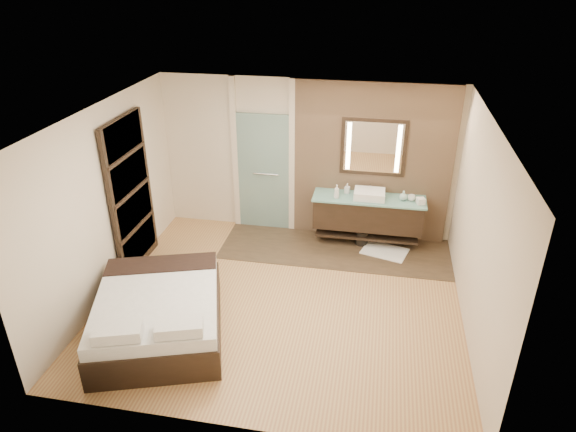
% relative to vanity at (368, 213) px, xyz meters
% --- Properties ---
extents(floor, '(5.00, 5.00, 0.00)m').
position_rel_vanity_xyz_m(floor, '(-1.10, -1.92, -0.58)').
color(floor, '#A36944').
rests_on(floor, ground).
extents(tile_strip, '(3.80, 1.30, 0.01)m').
position_rel_vanity_xyz_m(tile_strip, '(-0.50, -0.32, -0.57)').
color(tile_strip, '#382A1E').
rests_on(tile_strip, floor).
extents(stone_wall, '(2.60, 0.08, 2.70)m').
position_rel_vanity_xyz_m(stone_wall, '(0.00, 0.29, 0.77)').
color(stone_wall, tan).
rests_on(stone_wall, floor).
extents(vanity, '(1.85, 0.55, 0.88)m').
position_rel_vanity_xyz_m(vanity, '(0.00, 0.00, 0.00)').
color(vanity, black).
rests_on(vanity, stone_wall).
extents(mirror_unit, '(1.06, 0.04, 0.96)m').
position_rel_vanity_xyz_m(mirror_unit, '(0.00, 0.24, 1.07)').
color(mirror_unit, black).
rests_on(mirror_unit, stone_wall).
extents(frosted_door, '(1.10, 0.12, 2.70)m').
position_rel_vanity_xyz_m(frosted_door, '(-1.85, 0.28, 0.56)').
color(frosted_door, silver).
rests_on(frosted_door, floor).
extents(shoji_partition, '(0.06, 1.20, 2.40)m').
position_rel_vanity_xyz_m(shoji_partition, '(-3.53, -1.32, 0.63)').
color(shoji_partition, black).
rests_on(shoji_partition, floor).
extents(bed, '(2.07, 2.32, 0.74)m').
position_rel_vanity_xyz_m(bed, '(-2.52, -2.88, -0.27)').
color(bed, black).
rests_on(bed, floor).
extents(bath_mat, '(0.83, 0.69, 0.02)m').
position_rel_vanity_xyz_m(bath_mat, '(0.33, -0.26, -0.56)').
color(bath_mat, white).
rests_on(bath_mat, floor).
extents(waste_bin, '(0.27, 0.27, 0.26)m').
position_rel_vanity_xyz_m(waste_bin, '(-0.07, -0.07, -0.45)').
color(waste_bin, black).
rests_on(waste_bin, floor).
extents(tissue_box, '(0.15, 0.15, 0.10)m').
position_rel_vanity_xyz_m(tissue_box, '(0.82, -0.10, 0.33)').
color(tissue_box, white).
rests_on(tissue_box, vanity).
extents(soap_bottle_a, '(0.11, 0.11, 0.23)m').
position_rel_vanity_xyz_m(soap_bottle_a, '(-0.53, -0.12, 0.40)').
color(soap_bottle_a, silver).
rests_on(soap_bottle_a, vanity).
extents(soap_bottle_b, '(0.09, 0.09, 0.17)m').
position_rel_vanity_xyz_m(soap_bottle_b, '(-0.38, 0.11, 0.37)').
color(soap_bottle_b, '#B2B2B2').
rests_on(soap_bottle_b, vanity).
extents(soap_bottle_c, '(0.16, 0.16, 0.16)m').
position_rel_vanity_xyz_m(soap_bottle_c, '(0.55, -0.00, 0.37)').
color(soap_bottle_c, '#A4CFC6').
rests_on(soap_bottle_c, vanity).
extents(cup, '(0.12, 0.12, 0.09)m').
position_rel_vanity_xyz_m(cup, '(0.68, -0.00, 0.33)').
color(cup, white).
rests_on(cup, vanity).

